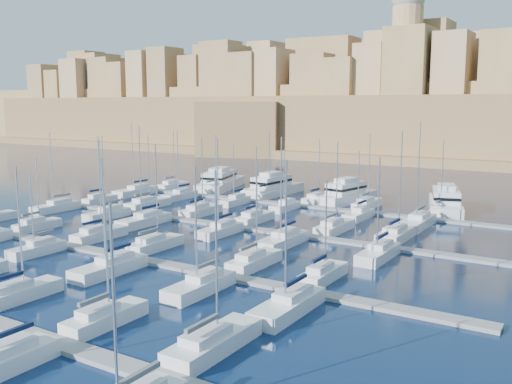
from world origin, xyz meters
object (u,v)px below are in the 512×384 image
Objects in this scene: motor_yacht_d at (445,202)px; motor_yacht_c at (347,194)px; sailboat_4 at (105,318)px; motor_yacht_a at (220,181)px; motor_yacht_b at (273,187)px.

motor_yacht_c is at bearing -176.98° from motor_yacht_d.
sailboat_4 is 0.65× the size of motor_yacht_d.
motor_yacht_a is at bearing 179.04° from motor_yacht_d.
motor_yacht_b is 0.93× the size of motor_yacht_d.
motor_yacht_a is at bearing 118.54° from sailboat_4.
sailboat_4 is 81.69m from motor_yacht_a.
motor_yacht_a is 50.64m from motor_yacht_d.
motor_yacht_d is at bearing 3.02° from motor_yacht_c.
sailboat_4 is 71.86m from motor_yacht_d.
motor_yacht_d is (35.99, 0.37, 0.00)m from motor_yacht_b.
motor_yacht_c is 0.88× the size of motor_yacht_d.
motor_yacht_a is 14.69m from motor_yacht_b.
motor_yacht_d is (11.60, 70.91, 1.01)m from sailboat_4.
motor_yacht_b and motor_yacht_c have the same top height.
motor_yacht_c is at bearing 95.79° from sailboat_4.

